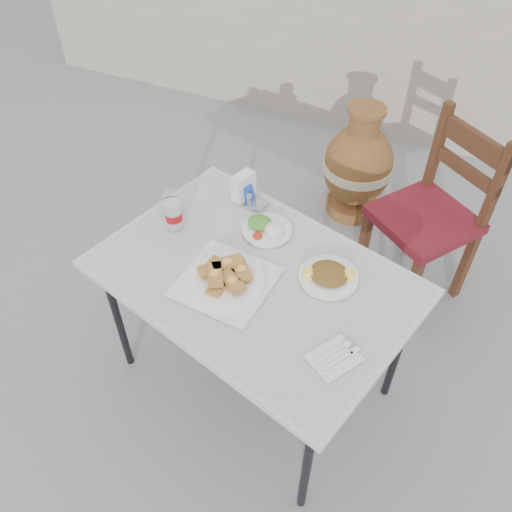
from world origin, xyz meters
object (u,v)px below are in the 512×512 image
at_px(pide_plate, 225,276).
at_px(condiment_caddy, 255,202).
at_px(cafe_table, 254,283).
at_px(salad_chopped_plate, 329,275).
at_px(chair, 431,214).
at_px(soda_can, 173,215).
at_px(cola_glass, 171,203).
at_px(terracotta_urn, 358,166).
at_px(napkin_holder, 243,186).
at_px(salad_rice_plate, 267,227).

xyz_separation_m(pide_plate, condiment_caddy, (-0.08, 0.48, -0.01)).
bearing_deg(cafe_table, salad_chopped_plate, 19.58).
distance_m(cafe_table, condiment_caddy, 0.44).
bearing_deg(chair, soda_can, -105.22).
bearing_deg(chair, condiment_caddy, -107.73).
xyz_separation_m(cola_glass, chair, (1.10, 0.74, -0.28)).
distance_m(salad_chopped_plate, terracotta_urn, 1.43).
height_order(cola_glass, condiment_caddy, cola_glass).
height_order(salad_chopped_plate, chair, chair).
relative_size(cola_glass, napkin_holder, 0.73).
xyz_separation_m(cafe_table, chair, (0.59, 0.96, -0.18)).
bearing_deg(cola_glass, pide_plate, -35.52).
bearing_deg(terracotta_urn, pide_plate, -96.35).
height_order(condiment_caddy, chair, chair).
distance_m(soda_can, napkin_holder, 0.36).
distance_m(cafe_table, soda_can, 0.47).
height_order(soda_can, cola_glass, soda_can).
height_order(cafe_table, salad_rice_plate, salad_rice_plate).
relative_size(chair, terracotta_urn, 1.35).
relative_size(salad_rice_plate, cola_glass, 2.24).
relative_size(salad_rice_plate, soda_can, 1.63).
bearing_deg(cafe_table, salad_rice_plate, 101.84).
bearing_deg(salad_rice_plate, cafe_table, -78.16).
height_order(napkin_holder, terracotta_urn, napkin_holder).
relative_size(soda_can, napkin_holder, 1.01).
bearing_deg(salad_chopped_plate, salad_rice_plate, 154.79).
bearing_deg(salad_chopped_plate, pide_plate, -153.86).
bearing_deg(cola_glass, soda_can, -53.64).
height_order(cafe_table, salad_chopped_plate, salad_chopped_plate).
bearing_deg(terracotta_urn, salad_chopped_plate, -81.41).
bearing_deg(cafe_table, terracotta_urn, 86.82).
bearing_deg(napkin_holder, chair, 54.15).
bearing_deg(cola_glass, chair, 34.00).
height_order(pide_plate, chair, chair).
distance_m(cafe_table, napkin_holder, 0.51).
height_order(condiment_caddy, terracotta_urn, condiment_caddy).
bearing_deg(salad_rice_plate, chair, 47.08).
xyz_separation_m(cafe_table, terracotta_urn, (0.08, 1.45, -0.36)).
bearing_deg(pide_plate, napkin_holder, 106.59).
xyz_separation_m(salad_chopped_plate, soda_can, (-0.72, 0.03, 0.05)).
bearing_deg(condiment_caddy, salad_chopped_plate, -33.38).
distance_m(salad_chopped_plate, chair, 0.94).
distance_m(salad_chopped_plate, napkin_holder, 0.62).
bearing_deg(salad_rice_plate, condiment_caddy, 129.36).
xyz_separation_m(salad_chopped_plate, napkin_holder, (-0.52, 0.33, 0.05)).
relative_size(salad_rice_plate, condiment_caddy, 2.30).
height_order(pide_plate, terracotta_urn, pide_plate).
relative_size(soda_can, cola_glass, 1.38).
xyz_separation_m(soda_can, napkin_holder, (0.20, 0.30, -0.00)).
xyz_separation_m(soda_can, condiment_caddy, (0.27, 0.27, -0.04)).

